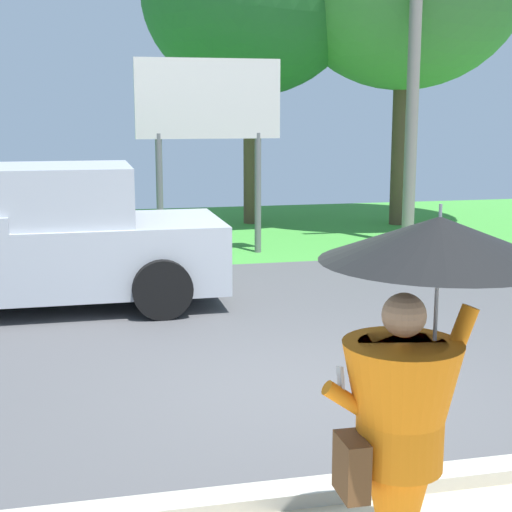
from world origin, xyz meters
The scene contains 5 objects.
ground_plane centered at (0.00, 2.95, -0.05)m, with size 40.00×22.00×0.20m.
monk_pedestrian centered at (-0.39, -3.20, 1.17)m, with size 1.17×1.17×2.13m.
pickup_truck centered at (-2.69, 3.81, 0.87)m, with size 5.20×2.28×1.88m.
utility_pole centered at (4.28, 7.26, 3.30)m, with size 1.80×0.24×6.25m.
roadside_billboard centered at (0.30, 7.05, 2.55)m, with size 2.60×0.12×3.50m.
Camera 1 is at (-1.94, -6.53, 2.56)m, focal length 53.38 mm.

